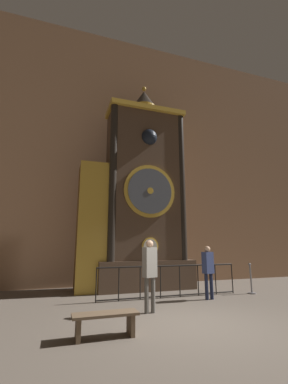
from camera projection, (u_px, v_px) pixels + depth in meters
The scene contains 8 objects.
ground_plane at pixel (193, 324), 5.62m from camera, with size 28.00×28.00×0.00m, color brown.
cathedral_back_wall at pixel (125, 153), 12.42m from camera, with size 24.00×0.32×12.15m.
clock_tower at pixel (137, 197), 10.75m from camera, with size 4.64×1.79×8.90m.
railing_fence at pixel (170, 279), 8.53m from camera, with size 4.93×0.05×1.03m.
visitor_near at pixel (150, 268), 6.74m from camera, with size 0.39×0.30×1.83m.
visitor_far at pixel (208, 267), 8.33m from camera, with size 0.39×0.30×1.66m.
stanchion_post at pixel (251, 283), 9.18m from camera, with size 0.28×0.28×1.05m.
visitor_bench at pixel (105, 320), 4.85m from camera, with size 1.25×0.40×0.44m.
Camera 1 is at (-2.95, -5.44, 1.71)m, focal length 24.00 mm.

